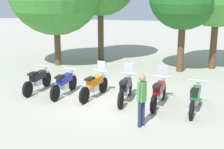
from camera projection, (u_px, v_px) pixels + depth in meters
ground_plane at (109, 100)px, 11.76m from camera, size 80.00×80.00×0.00m
motorcycle_0 at (38, 80)px, 12.75m from camera, size 0.62×2.19×0.99m
motorcycle_1 at (64, 83)px, 12.27m from camera, size 0.62×2.19×0.99m
motorcycle_2 at (95, 85)px, 11.97m from camera, size 0.75×2.16×1.37m
motorcycle_3 at (125, 88)px, 11.54m from camera, size 0.62×2.19×1.37m
motorcycle_4 at (159, 92)px, 11.09m from camera, size 0.67×2.18×1.37m
motorcycle_5 at (195, 97)px, 10.52m from camera, size 0.68×2.18×0.99m
person_0 at (142, 96)px, 9.16m from camera, size 0.30×0.39×1.67m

